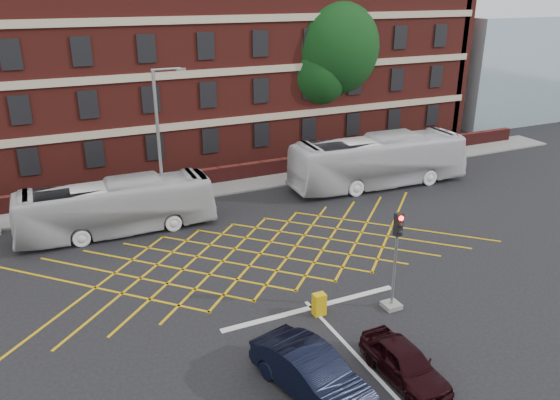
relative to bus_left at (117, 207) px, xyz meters
name	(u,v)px	position (x,y,z in m)	size (l,w,h in m)	color
ground	(277,271)	(6.00, -7.67, -1.46)	(120.00, 120.00, 0.00)	black
victorian_building	(160,53)	(6.24, 14.33, 6.38)	(51.00, 12.17, 20.40)	#5C1D17
boundary_wall	(197,178)	(6.00, 5.33, -0.91)	(56.00, 0.50, 1.10)	#441312
far_pavement	(201,190)	(6.00, 4.33, -1.40)	(60.00, 3.00, 0.12)	slate
glass_block	(497,67)	(40.00, 13.33, 3.54)	(14.00, 10.00, 10.00)	#99B2BF
box_junction_hatching	(260,253)	(6.00, -5.67, -1.45)	(11.50, 0.12, 0.02)	#CC990C
stop_line	(312,308)	(6.00, -11.17, -1.45)	(8.00, 0.30, 0.02)	silver
bus_left	(117,207)	(0.00, 0.00, 0.00)	(2.45, 10.48, 2.92)	silver
bus_right	(379,161)	(17.13, 0.38, 0.25)	(2.87, 12.28, 3.42)	silver
car_navy	(312,373)	(3.60, -15.67, -0.68)	(1.65, 4.74, 1.56)	black
car_maroon	(404,363)	(6.79, -16.36, -0.82)	(1.51, 3.75, 1.28)	black
deciduous_tree	(327,54)	(18.66, 10.49, 6.08)	(8.24, 8.17, 12.21)	black
traffic_light_near	(394,270)	(9.05, -12.53, 0.30)	(0.70, 0.70, 4.27)	slate
street_lamp	(162,171)	(2.78, 0.76, 1.44)	(2.25, 1.00, 8.53)	slate
utility_cabinet	(319,304)	(6.05, -11.71, -0.99)	(0.50, 0.39, 0.94)	gold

